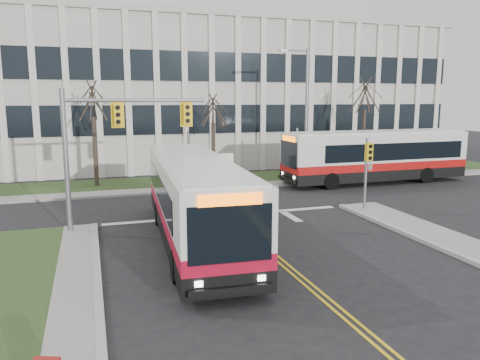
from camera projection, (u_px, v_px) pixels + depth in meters
name	position (u px, v px, depth m)	size (l,w,h in m)	color
ground	(293.00, 272.00, 15.75)	(120.00, 120.00, 0.00)	black
sidewalk_cross	(268.00, 184.00, 31.50)	(44.00, 1.60, 0.14)	#9E9B93
building_lawn	(254.00, 178.00, 34.13)	(44.00, 5.00, 0.12)	#2F441D
office_building	(212.00, 96.00, 44.36)	(40.00, 16.00, 12.00)	beige
mast_arm_signal	(106.00, 134.00, 20.04)	(6.11, 0.38, 6.20)	slate
signal_pole_near	(367.00, 163.00, 23.96)	(0.34, 0.39, 3.80)	slate
signal_pole_far	(297.00, 147.00, 31.93)	(0.34, 0.39, 3.80)	slate
streetlight	(304.00, 107.00, 32.47)	(2.15, 0.25, 9.20)	slate
directory_sign	(223.00, 165.00, 32.71)	(1.50, 0.12, 2.00)	slate
tree_left	(93.00, 103.00, 29.87)	(1.80, 1.80, 7.70)	#42352B
tree_mid	(213.00, 112.00, 32.58)	(1.80, 1.80, 6.82)	#42352B
tree_right	(365.00, 97.00, 35.84)	(1.80, 1.80, 8.25)	#42352B
bus_main	(195.00, 202.00, 18.75)	(2.72, 12.56, 3.35)	silver
bus_cross	(375.00, 158.00, 32.34)	(2.84, 13.10, 3.49)	silver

